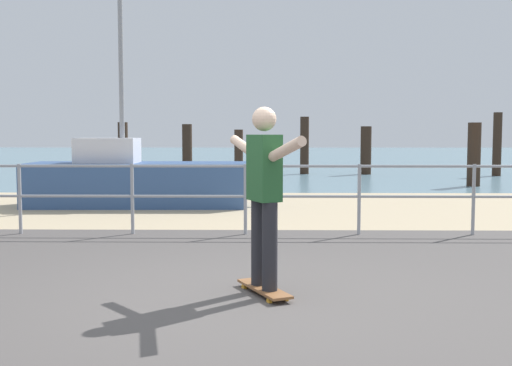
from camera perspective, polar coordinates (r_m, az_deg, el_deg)
name	(u,v)px	position (r m, az deg, el deg)	size (l,w,h in m)	color
ground_plane	(236,337)	(4.76, -1.85, -13.78)	(24.00, 10.00, 0.04)	#514C49
beach_strip	(255,208)	(12.61, -0.11, -2.28)	(24.00, 6.00, 0.04)	tan
sea_surface	(262,157)	(40.54, 0.58, 2.42)	(72.00, 50.00, 0.04)	slate
railing_fence	(189,188)	(9.22, -6.12, -0.45)	(11.66, 0.05, 1.05)	#9EA0A5
sailboat	(146,181)	(12.97, -9.98, 0.17)	(4.97, 1.48, 5.72)	#335184
skateboard	(264,289)	(5.85, 0.73, -9.59)	(0.52, 0.81, 0.08)	brown
skateboarder	(264,186)	(5.70, 0.74, -0.29)	(0.70, 1.35, 1.65)	#26262B
groyne_post_0	(123,148)	(23.43, -11.97, 3.09)	(0.36, 0.36, 1.90)	#332319
groyne_post_1	(187,148)	(24.14, -6.26, 3.14)	(0.38, 0.38, 1.84)	#332319
groyne_post_2	(239,157)	(18.51, -1.58, 2.38)	(0.26, 0.26, 1.61)	#332319
groyne_post_3	(305,146)	(22.90, 4.42, 3.39)	(0.32, 0.32, 2.09)	#332319
groyne_post_4	(366,151)	(23.01, 9.94, 2.91)	(0.39, 0.39, 1.75)	#332319
groyne_post_5	(474,155)	(18.57, 19.16, 2.43)	(0.36, 0.36, 1.80)	#332319
groyne_post_6	(497,144)	(23.34, 21.03, 3.28)	(0.30, 0.30, 2.22)	#332319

